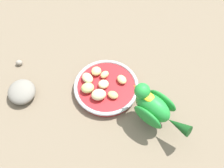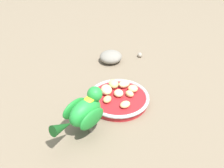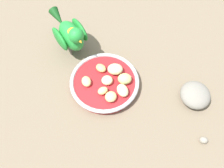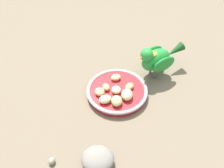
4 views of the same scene
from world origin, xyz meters
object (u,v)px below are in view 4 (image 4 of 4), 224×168
Objects in this scene: apple_piece_5 at (127,95)px; parrot at (157,58)px; apple_piece_1 at (129,86)px; apple_piece_2 at (105,99)px; apple_piece_6 at (106,87)px; apple_piece_3 at (99,92)px; apple_piece_4 at (117,101)px; apple_piece_7 at (116,78)px; pebble_0 at (52,161)px; feeding_bowl at (117,92)px; rock_large at (98,159)px; apple_piece_0 at (116,90)px.

parrot is (-0.13, 0.06, 0.04)m from apple_piece_5.
apple_piece_2 is at bearing -38.98° from apple_piece_1.
apple_piece_3 is at bearing -26.27° from apple_piece_6.
apple_piece_4 is 1.15× the size of apple_piece_7.
pebble_0 is (0.21, -0.08, -0.02)m from apple_piece_2.
apple_piece_4 is at bearing 12.00° from feeding_bowl.
apple_piece_5 is at bearing 95.55° from apple_piece_3.
apple_piece_4 is 0.19m from parrot.
feeding_bowl is at bearing -177.96° from rock_large.
apple_piece_2 is at bearing -25.63° from apple_piece_0.
rock_large is at bearing -6.93° from apple_piece_5.
apple_piece_4 is (0.05, 0.01, 0.02)m from feeding_bowl.
apple_piece_5 is (-0.01, 0.08, 0.00)m from apple_piece_3.
apple_piece_6 is at bearing -96.97° from apple_piece_0.
apple_piece_5 is at bearing 118.42° from apple_piece_2.
apple_piece_4 is at bearing 13.97° from apple_piece_7.
apple_piece_5 is 1.50× the size of apple_piece_6.
apple_piece_1 is 0.07m from apple_piece_4.
parrot is (-0.12, 0.13, 0.04)m from apple_piece_6.
pebble_0 is at bearing -21.62° from apple_piece_0.
apple_piece_7 is (-0.05, 0.02, -0.00)m from apple_piece_6.
apple_piece_6 is at bearing -137.18° from apple_piece_4.
feeding_bowl is 0.05m from apple_piece_4.
apple_piece_1 is at bearing 117.31° from feeding_bowl.
parrot is at bearing 152.23° from pebble_0.
pebble_0 is at bearing -16.21° from apple_piece_7.
apple_piece_3 is (0.02, -0.04, 0.00)m from apple_piece_0.
apple_piece_1 is 0.81× the size of apple_piece_2.
apple_piece_6 is at bearing -72.72° from apple_piece_1.
apple_piece_5 reaches higher than apple_piece_6.
apple_piece_4 is 0.45× the size of rock_large.
apple_piece_4 is at bearing 68.69° from apple_piece_3.
apple_piece_3 is 0.24m from pebble_0.
feeding_bowl is 1.29× the size of parrot.
apple_piece_2 reaches higher than apple_piece_0.
apple_piece_6 is 0.05m from apple_piece_7.
apple_piece_3 is at bearing -84.45° from apple_piece_5.
apple_piece_4 is at bearing 42.82° from apple_piece_6.
apple_piece_5 is at bearing 142.13° from apple_piece_4.
apple_piece_1 is 0.82× the size of apple_piece_4.
parrot is (-0.12, 0.10, 0.04)m from apple_piece_0.
rock_large reaches higher than apple_piece_0.
apple_piece_0 and apple_piece_3 have the same top height.
apple_piece_0 is 0.04m from apple_piece_5.
feeding_bowl is 0.04m from apple_piece_5.
rock_large reaches higher than apple_piece_3.
apple_piece_2 reaches higher than apple_piece_6.
rock_large is (0.22, 0.01, -0.01)m from apple_piece_0.
apple_piece_4 is at bearing -18.25° from apple_piece_1.
rock_large is at bearing 4.36° from apple_piece_7.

